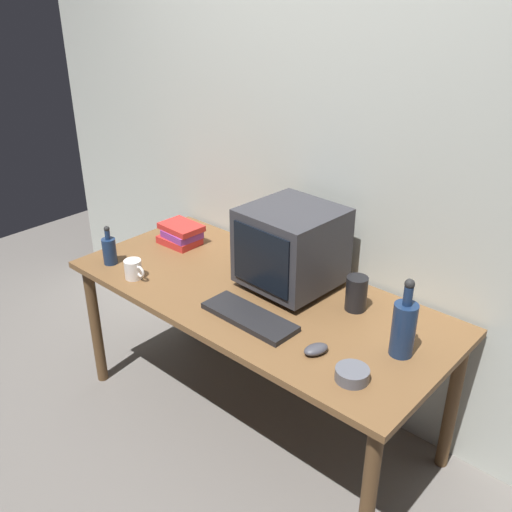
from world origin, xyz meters
The scene contains 12 objects.
ground_plane centered at (0.00, 0.00, 0.00)m, with size 6.00×6.00×0.00m, color slate.
back_wall centered at (0.00, 0.45, 1.25)m, with size 4.00×0.08×2.50m, color beige.
desk centered at (0.00, 0.00, 0.64)m, with size 1.76×0.78×0.71m.
crt_monitor centered at (0.07, 0.15, 0.90)m, with size 0.40×0.40×0.37m.
keyboard centered at (0.13, -0.18, 0.72)m, with size 0.42×0.15×0.02m, color black.
computer_mouse centered at (0.47, -0.19, 0.73)m, with size 0.06×0.10×0.04m, color #3F3F47.
bottle_tall centered at (0.70, 0.02, 0.83)m, with size 0.09×0.09×0.31m.
bottle_short centered at (-0.71, -0.26, 0.78)m, with size 0.07×0.07×0.20m.
book_stack centered at (-0.63, 0.12, 0.77)m, with size 0.22×0.17×0.10m.
mug centered at (-0.51, -0.28, 0.76)m, with size 0.12×0.08×0.09m.
cd_spindle centered at (0.65, -0.23, 0.73)m, with size 0.12×0.12×0.04m, color #595B66.
metal_canister centered at (0.40, 0.18, 0.79)m, with size 0.09×0.09×0.15m, color black.
Camera 1 is at (1.46, -1.63, 1.98)m, focal length 40.12 mm.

